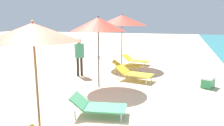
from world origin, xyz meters
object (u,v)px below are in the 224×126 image
(lounger_nearest_shoreside, at_px, (98,106))
(umbrella_second, at_px, (98,24))
(lounger_second_shoreside, at_px, (134,73))
(person_walking_near, at_px, (79,53))
(lounger_farthest_shoreside, at_px, (136,60))
(lounger_farthest_inland, at_px, (126,66))
(umbrella_farthest, at_px, (122,20))
(cooler_box, at_px, (208,82))
(beach_ball, at_px, (99,57))
(umbrella_nearest, at_px, (33,32))

(lounger_nearest_shoreside, height_order, umbrella_second, umbrella_second)
(lounger_second_shoreside, xyz_separation_m, person_walking_near, (-2.42, -0.07, 0.70))
(lounger_second_shoreside, xyz_separation_m, lounger_farthest_shoreside, (-0.70, 3.27, -0.05))
(lounger_nearest_shoreside, distance_m, lounger_farthest_inland, 4.86)
(lounger_second_shoreside, relative_size, person_walking_near, 0.93)
(lounger_nearest_shoreside, bearing_deg, umbrella_farthest, 89.05)
(lounger_nearest_shoreside, height_order, lounger_farthest_shoreside, lounger_nearest_shoreside)
(person_walking_near, relative_size, cooler_box, 2.53)
(lounger_nearest_shoreside, xyz_separation_m, lounger_farthest_inland, (-0.62, 4.82, 0.04))
(person_walking_near, bearing_deg, lounger_nearest_shoreside, -12.52)
(umbrella_second, height_order, lounger_farthest_shoreside, umbrella_second)
(person_walking_near, bearing_deg, lounger_farthest_shoreside, 105.97)
(lounger_second_shoreside, distance_m, cooler_box, 2.77)
(beach_ball, bearing_deg, umbrella_farthest, -42.61)
(lounger_farthest_shoreside, height_order, beach_ball, lounger_farthest_shoreside)
(lounger_farthest_shoreside, relative_size, lounger_farthest_inland, 1.10)
(umbrella_nearest, xyz_separation_m, umbrella_farthest, (-0.20, 6.88, 0.29))
(umbrella_farthest, distance_m, beach_ball, 3.73)
(lounger_nearest_shoreside, relative_size, beach_ball, 6.00)
(lounger_farthest_shoreside, bearing_deg, umbrella_farthest, -108.03)
(beach_ball, bearing_deg, cooler_box, -34.94)
(lounger_second_shoreside, distance_m, lounger_farthest_inland, 1.49)
(umbrella_farthest, xyz_separation_m, person_walking_near, (-1.21, -2.36, -1.42))
(umbrella_second, xyz_separation_m, lounger_farthest_shoreside, (0.31, 4.52, -2.01))
(umbrella_farthest, bearing_deg, person_walking_near, -117.15)
(umbrella_second, xyz_separation_m, umbrella_farthest, (-0.20, 3.53, 0.16))
(cooler_box, bearing_deg, lounger_nearest_shoreside, -129.13)
(lounger_farthest_shoreside, distance_m, beach_ball, 2.85)
(lounger_nearest_shoreside, height_order, person_walking_near, person_walking_near)
(lounger_second_shoreside, relative_size, cooler_box, 2.36)
(umbrella_nearest, relative_size, person_walking_near, 1.45)
(lounger_nearest_shoreside, relative_size, umbrella_farthest, 0.54)
(umbrella_farthest, relative_size, lounger_farthest_inland, 1.94)
(lounger_nearest_shoreside, distance_m, lounger_farthest_shoreside, 6.81)
(umbrella_nearest, relative_size, umbrella_second, 0.93)
(cooler_box, bearing_deg, person_walking_near, -179.40)
(lounger_nearest_shoreside, relative_size, lounger_second_shoreside, 0.96)
(umbrella_second, xyz_separation_m, beach_ball, (-2.36, 5.51, -2.14))
(lounger_second_shoreside, bearing_deg, person_walking_near, -169.33)
(umbrella_farthest, distance_m, lounger_farthest_inland, 2.39)
(lounger_nearest_shoreside, xyz_separation_m, person_walking_near, (-2.34, 3.44, 0.74))
(cooler_box, distance_m, beach_ball, 7.48)
(umbrella_nearest, bearing_deg, lounger_farthest_inland, 86.99)
(umbrella_nearest, bearing_deg, lounger_farthest_shoreside, 87.72)
(umbrella_farthest, relative_size, lounger_farthest_shoreside, 1.77)
(cooler_box, bearing_deg, umbrella_farthest, 149.94)
(umbrella_nearest, bearing_deg, cooler_box, 50.48)
(lounger_nearest_shoreside, height_order, umbrella_farthest, umbrella_farthest)
(umbrella_nearest, height_order, cooler_box, umbrella_nearest)
(beach_ball, bearing_deg, lounger_nearest_shoreside, -67.08)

